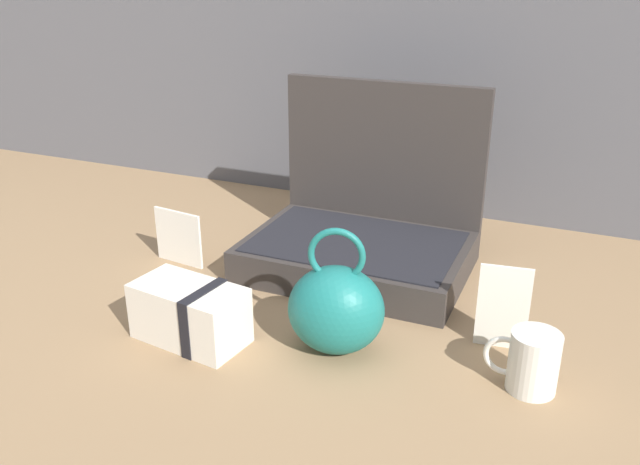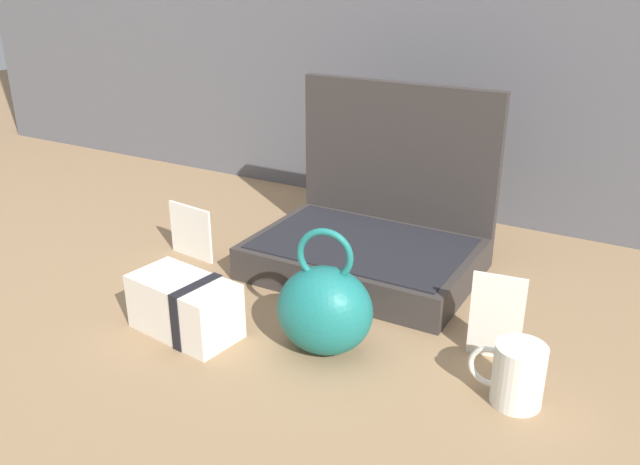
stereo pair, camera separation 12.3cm
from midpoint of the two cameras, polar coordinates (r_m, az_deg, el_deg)
The scene contains 7 objects.
ground_plane at distance 1.31m, azimuth 2.39°, elevation -5.42°, with size 6.00×6.00×0.00m, color #8C6D4C.
open_suitcase at distance 1.41m, azimuth 7.04°, elevation 0.01°, with size 0.45×0.33×0.38m.
teal_pouch_handbag at distance 1.10m, azimuth 3.63°, elevation -6.67°, with size 0.19×0.16×0.22m.
cream_toiletry_bag at distance 1.18m, azimuth -8.54°, elevation -6.42°, with size 0.21×0.13×0.11m.
coffee_mug at distance 1.05m, azimuth 19.86°, elevation -11.50°, with size 0.11×0.08×0.10m.
info_card_left at distance 1.46m, azimuth -8.74°, elevation 0.02°, with size 0.12×0.01×0.12m, color white.
poster_card_right at distance 1.14m, azimuth 17.98°, elevation -7.01°, with size 0.09×0.01×0.15m, color silver.
Camera 2 is at (0.58, -1.01, 0.62)m, focal length 37.18 mm.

